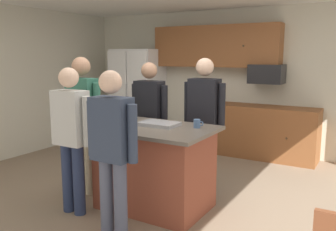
{
  "coord_description": "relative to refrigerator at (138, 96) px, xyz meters",
  "views": [
    {
      "loc": [
        2.27,
        -3.62,
        1.77
      ],
      "look_at": [
        0.1,
        0.05,
        1.05
      ],
      "focal_mm": 38.41,
      "sensor_mm": 36.0,
      "label": 1
    }
  ],
  "objects": [
    {
      "name": "floor",
      "position": [
        2.0,
        -2.38,
        -0.94
      ],
      "size": [
        7.04,
        7.04,
        0.0
      ],
      "primitive_type": "plane",
      "color": "#7F6B56",
      "rests_on": "ground"
    },
    {
      "name": "back_wall",
      "position": [
        2.0,
        0.42,
        0.36
      ],
      "size": [
        6.4,
        0.1,
        2.6
      ],
      "primitive_type": "cube",
      "color": "beige",
      "rests_on": "ground"
    },
    {
      "name": "cabinet_run_upper",
      "position": [
        1.6,
        0.22,
        0.98
      ],
      "size": [
        2.4,
        0.38,
        0.75
      ],
      "color": "brown"
    },
    {
      "name": "cabinet_run_lower",
      "position": [
        2.6,
        0.1,
        -0.49
      ],
      "size": [
        1.8,
        0.63,
        0.9
      ],
      "color": "brown",
      "rests_on": "ground"
    },
    {
      "name": "refrigerator",
      "position": [
        0.0,
        0.0,
        0.0
      ],
      "size": [
        0.95,
        0.76,
        1.88
      ],
      "color": "white",
      "rests_on": "ground"
    },
    {
      "name": "microwave_over_range",
      "position": [
        2.6,
        0.12,
        0.51
      ],
      "size": [
        0.56,
        0.4,
        0.32
      ],
      "primitive_type": "cube",
      "color": "black"
    },
    {
      "name": "kitchen_island",
      "position": [
        2.1,
        -2.63,
        -0.46
      ],
      "size": [
        1.34,
        0.95,
        0.96
      ],
      "color": "brown",
      "rests_on": "ground"
    },
    {
      "name": "person_host_foreground",
      "position": [
        2.34,
        -1.83,
        0.06
      ],
      "size": [
        0.57,
        0.23,
        1.73
      ],
      "rotation": [
        0.0,
        0.0,
        -1.87
      ],
      "color": "#232D4C",
      "rests_on": "ground"
    },
    {
      "name": "person_guest_left",
      "position": [
        2.15,
        -3.46,
        -0.0
      ],
      "size": [
        0.57,
        0.22,
        1.64
      ],
      "rotation": [
        0.0,
        0.0,
        1.64
      ],
      "color": "#4C5166",
      "rests_on": "ground"
    },
    {
      "name": "person_guest_by_door",
      "position": [
        1.56,
        -1.93,
        0.02
      ],
      "size": [
        0.57,
        0.22,
        1.67
      ],
      "rotation": [
        0.0,
        0.0,
        -0.92
      ],
      "color": "#232D4C",
      "rests_on": "ground"
    },
    {
      "name": "person_elder_center",
      "position": [
        1.39,
        -3.23,
        0.0
      ],
      "size": [
        0.57,
        0.22,
        1.64
      ],
      "rotation": [
        0.0,
        0.0,
        0.7
      ],
      "color": "#232D4C",
      "rests_on": "ground"
    },
    {
      "name": "person_guest_right",
      "position": [
        1.08,
        -2.71,
        0.07
      ],
      "size": [
        0.57,
        0.23,
        1.75
      ],
      "rotation": [
        0.0,
        0.0,
        0.08
      ],
      "color": "tan",
      "rests_on": "ground"
    },
    {
      "name": "glass_stout_tall",
      "position": [
        1.61,
        -2.46,
        0.1
      ],
      "size": [
        0.07,
        0.07,
        0.16
      ],
      "color": "#321513",
      "rests_on": "kitchen_island"
    },
    {
      "name": "mug_blue_stoneware",
      "position": [
        2.54,
        -2.43,
        0.07
      ],
      "size": [
        0.12,
        0.08,
        0.1
      ],
      "color": "#4C6B99",
      "rests_on": "kitchen_island"
    },
    {
      "name": "tumbler_amber",
      "position": [
        1.72,
        -2.64,
        0.1
      ],
      "size": [
        0.06,
        0.06,
        0.16
      ],
      "color": "black",
      "rests_on": "kitchen_island"
    },
    {
      "name": "serving_tray",
      "position": [
        2.1,
        -2.54,
        0.04
      ],
      "size": [
        0.44,
        0.3,
        0.04
      ],
      "color": "#B7B7BC",
      "rests_on": "kitchen_island"
    }
  ]
}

